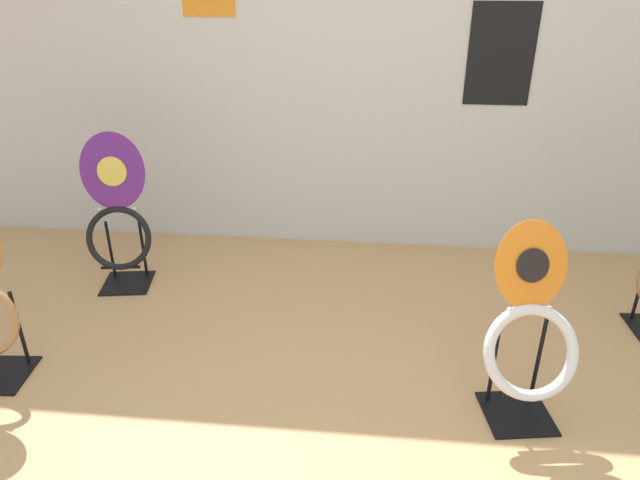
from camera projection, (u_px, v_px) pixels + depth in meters
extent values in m
cube|color=silver|center=(364.00, 47.00, 3.44)|extent=(8.00, 0.06, 2.60)
cube|color=black|center=(501.00, 55.00, 3.35)|extent=(0.39, 0.01, 0.59)
cube|color=black|center=(0.00, 375.00, 2.70)|extent=(0.30, 0.30, 0.01)
cylinder|color=black|center=(20.00, 328.00, 2.69)|extent=(0.02, 0.02, 0.40)
cube|color=black|center=(128.00, 283.00, 3.47)|extent=(0.32, 0.32, 0.01)
cylinder|color=black|center=(110.00, 249.00, 3.46)|extent=(0.02, 0.02, 0.37)
cylinder|color=black|center=(143.00, 248.00, 3.47)|extent=(0.02, 0.02, 0.37)
cylinder|color=black|center=(121.00, 267.00, 3.33)|extent=(0.22, 0.05, 0.02)
torus|color=black|center=(119.00, 238.00, 3.31)|extent=(0.40, 0.21, 0.37)
ellipsoid|color=#60237F|center=(112.00, 171.00, 3.23)|extent=(0.37, 0.15, 0.44)
ellipsoid|color=#E5CC4C|center=(112.00, 171.00, 3.21)|extent=(0.17, 0.06, 0.17)
sphere|color=silver|center=(99.00, 210.00, 3.29)|extent=(0.02, 0.02, 0.02)
sphere|color=silver|center=(135.00, 209.00, 3.30)|extent=(0.02, 0.02, 0.02)
cube|color=black|center=(516.00, 413.00, 2.47)|extent=(0.32, 0.32, 0.01)
cylinder|color=black|center=(494.00, 359.00, 2.45)|extent=(0.02, 0.02, 0.44)
cylinder|color=black|center=(539.00, 358.00, 2.46)|extent=(0.02, 0.02, 0.44)
cylinder|color=black|center=(530.00, 393.00, 2.32)|extent=(0.22, 0.05, 0.02)
torus|color=silver|center=(531.00, 352.00, 2.30)|extent=(0.43, 0.28, 0.37)
ellipsoid|color=orange|center=(531.00, 265.00, 2.28)|extent=(0.32, 0.18, 0.36)
ellipsoid|color=black|center=(533.00, 266.00, 2.26)|extent=(0.14, 0.07, 0.13)
sphere|color=silver|center=(510.00, 310.00, 2.30)|extent=(0.02, 0.02, 0.02)
sphere|color=silver|center=(550.00, 309.00, 2.31)|extent=(0.02, 0.02, 0.02)
cylinder|color=black|center=(639.00, 291.00, 3.05)|extent=(0.02, 0.02, 0.34)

